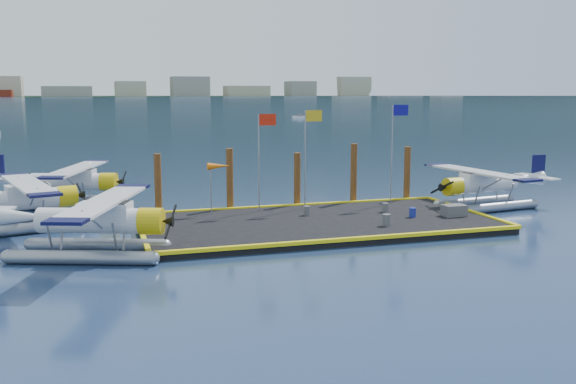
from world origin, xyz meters
name	(u,v)px	position (x,y,z in m)	size (l,w,h in m)	color
ground	(318,227)	(0.00, 0.00, 0.00)	(4000.00, 4000.00, 0.00)	navy
dock	(318,224)	(0.00, 0.00, 0.20)	(20.00, 10.00, 0.40)	black
dock_bumpers	(318,219)	(0.00, 0.00, 0.49)	(20.25, 10.25, 0.18)	yellow
far_backdrop	(185,90)	(239.91, 1737.52, 9.45)	(3050.00, 2050.00, 810.00)	black
seaplane_a	(97,224)	(-12.26, -3.45, 1.61)	(9.63, 10.24, 3.69)	gray
seaplane_b	(21,203)	(-16.26, 4.05, 1.56)	(9.36, 10.09, 3.59)	gray
seaplane_c	(72,184)	(-13.71, 10.95, 1.56)	(9.34, 10.00, 3.58)	gray
seaplane_d	(482,187)	(12.30, 2.07, 1.50)	(8.83, 9.74, 3.45)	gray
drum_1	(386,220)	(3.12, -2.57, 0.73)	(0.46, 0.46, 0.65)	#505054
drum_2	(413,212)	(5.68, -0.79, 0.68)	(0.40, 0.40, 0.56)	navy
drum_4	(385,208)	(4.85, 1.16, 0.68)	(0.40, 0.40, 0.56)	#505054
drum_5	(307,211)	(-0.11, 1.62, 0.68)	(0.39, 0.39, 0.56)	#505054
crate	(454,210)	(8.22, -1.19, 0.74)	(1.34, 0.89, 0.67)	#505054
flagpole_red	(262,147)	(-2.29, 3.80, 4.40)	(1.14, 0.08, 6.00)	gray
flagpole_yellow	(308,144)	(0.70, 3.80, 4.51)	(1.14, 0.08, 6.20)	gray
flagpole_blue	(395,139)	(6.70, 3.80, 4.69)	(1.14, 0.08, 6.50)	gray
windsock	(218,167)	(-5.03, 3.80, 3.23)	(1.40, 0.44, 3.12)	gray
piling_0	(158,186)	(-8.50, 5.40, 2.00)	(0.44, 0.44, 4.00)	#4A2C15
piling_1	(230,181)	(-4.00, 5.40, 2.10)	(0.44, 0.44, 4.20)	#4A2C15
piling_2	(297,182)	(0.50, 5.40, 1.90)	(0.44, 0.44, 3.80)	#4A2C15
piling_3	(354,176)	(4.50, 5.40, 2.15)	(0.44, 0.44, 4.30)	#4A2C15
piling_4	(407,175)	(8.50, 5.40, 2.00)	(0.44, 0.44, 4.00)	#4A2C15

